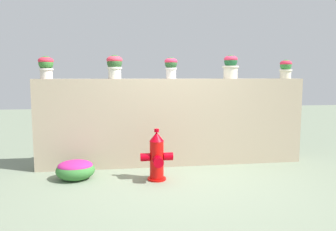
{
  "coord_description": "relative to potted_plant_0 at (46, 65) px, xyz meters",
  "views": [
    {
      "loc": [
        -0.95,
        -4.8,
        1.62
      ],
      "look_at": [
        -0.12,
        0.88,
        0.93
      ],
      "focal_mm": 35.23,
      "sensor_mm": 36.0,
      "label": 1
    }
  ],
  "objects": [
    {
      "name": "fire_hydrant",
      "position": [
        1.77,
        -0.86,
        -1.44
      ],
      "size": [
        0.51,
        0.41,
        0.81
      ],
      "color": "red",
      "rests_on": "ground"
    },
    {
      "name": "ground_plane",
      "position": [
        2.17,
        -1.04,
        -1.8
      ],
      "size": [
        24.0,
        24.0,
        0.0
      ],
      "primitive_type": "plane",
      "color": "gray"
    },
    {
      "name": "flower_bush_left",
      "position": [
        0.51,
        -0.63,
        -1.63
      ],
      "size": [
        0.6,
        0.54,
        0.32
      ],
      "color": "#377935",
      "rests_on": "ground"
    },
    {
      "name": "stone_wall",
      "position": [
        2.17,
        0.04,
        -1.01
      ],
      "size": [
        4.81,
        0.39,
        1.57
      ],
      "primitive_type": "cube",
      "color": "tan",
      "rests_on": "ground"
    },
    {
      "name": "potted_plant_4",
      "position": [
        4.32,
        0.03,
        -0.03
      ],
      "size": [
        0.24,
        0.24,
        0.35
      ],
      "color": "beige",
      "rests_on": "stone_wall"
    },
    {
      "name": "potted_plant_0",
      "position": [
        0.0,
        0.0,
        0.0
      ],
      "size": [
        0.25,
        0.25,
        0.38
      ],
      "color": "silver",
      "rests_on": "stone_wall"
    },
    {
      "name": "potted_plant_1",
      "position": [
        1.14,
        0.04,
        0.02
      ],
      "size": [
        0.28,
        0.28,
        0.41
      ],
      "color": "silver",
      "rests_on": "stone_wall"
    },
    {
      "name": "potted_plant_2",
      "position": [
        2.14,
        0.03,
        0.0
      ],
      "size": [
        0.23,
        0.23,
        0.38
      ],
      "color": "silver",
      "rests_on": "stone_wall"
    },
    {
      "name": "potted_plant_3",
      "position": [
        3.25,
        0.05,
        0.01
      ],
      "size": [
        0.3,
        0.3,
        0.43
      ],
      "color": "beige",
      "rests_on": "stone_wall"
    }
  ]
}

